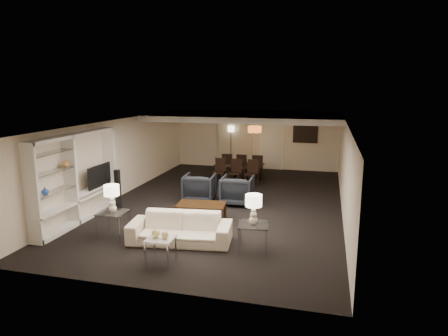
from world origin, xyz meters
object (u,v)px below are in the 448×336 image
coffee_table (201,212)px  side_table_left (113,224)px  pendant_light (255,129)px  table_lamp_left (112,199)px  vase_amber (65,163)px  dining_table (239,173)px  vase_blue (45,191)px  armchair_left (200,188)px  floor_speaker (118,190)px  television (96,176)px  chair_fm (243,165)px  side_table_right (253,237)px  marble_table (161,250)px  chair_fr (258,166)px  floor_lamp (231,147)px  chair_nm (235,172)px  chair_fl (228,165)px  armchair_right (237,190)px  chair_nr (251,173)px  sofa (180,228)px  chair_nl (219,171)px  table_lamp_right (254,210)px

coffee_table → side_table_left: (-1.70, -1.60, 0.07)m
pendant_light → table_lamp_left: pendant_light is taller
vase_amber → dining_table: bearing=62.4°
vase_blue → vase_amber: (0.00, 0.82, 0.50)m
armchair_left → floor_speaker: floor_speaker is taller
television → chair_fm: television is taller
side_table_right → marble_table: (-1.70, -1.10, -0.03)m
side_table_right → floor_speaker: bearing=156.4°
chair_fr → floor_lamp: 2.19m
vase_amber → floor_lamp: floor_lamp is taller
floor_speaker → chair_nm: floor_speaker is taller
armchair_left → side_table_left: (-1.10, -3.30, -0.13)m
coffee_table → floor_speaker: 2.66m
coffee_table → marble_table: size_ratio=2.40×
table_lamp_left → television: bearing=131.6°
chair_nm → chair_fl: same height
chair_fm → floor_speaker: bearing=65.0°
dining_table → armchair_right: bearing=-77.6°
television → floor_speaker: (0.48, 0.31, -0.46)m
side_table_left → vase_amber: (-1.43, 0.31, 1.35)m
table_lamp_left → floor_speaker: table_lamp_left is taller
vase_amber → floor_speaker: size_ratio=0.16×
vase_amber → chair_fm: vase_amber is taller
vase_amber → floor_speaker: bearing=72.0°
side_table_right → chair_nr: bearing=101.0°
side_table_right → chair_fr: size_ratio=0.69×
chair_fl → marble_table: bearing=90.3°
side_table_left → television: 2.24m
sofa → armchair_left: (-0.60, 3.30, 0.09)m
side_table_right → chair_fr: 7.04m
dining_table → chair_fm: bearing=91.1°
vase_blue → chair_fm: bearing=67.3°
table_lamp_left → chair_nl: (1.10, 5.65, -0.46)m
television → chair_fl: television is taller
sofa → side_table_right: (1.70, 0.00, -0.04)m
floor_speaker → chair_fr: floor_speaker is taller
armchair_left → armchair_right: (1.20, 0.00, 0.00)m
sofa → chair_nr: bearing=77.0°
side_table_left → floor_speaker: 2.12m
floor_lamp → table_lamp_left: bearing=-95.7°
marble_table → chair_nm: chair_nm is taller
table_lamp_left → chair_fl: size_ratio=0.71×
sofa → chair_fl: 6.97m
table_lamp_right → armchair_right: bearing=108.4°
chair_fm → side_table_right: bearing=106.1°
pendant_light → armchair_right: (0.12, -3.52, -1.49)m
side_table_right → floor_lamp: size_ratio=0.35×
table_lamp_right → vase_blue: table_lamp_right is taller
side_table_right → table_lamp_left: size_ratio=0.97×
floor_lamp → table_lamp_right: bearing=-73.3°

